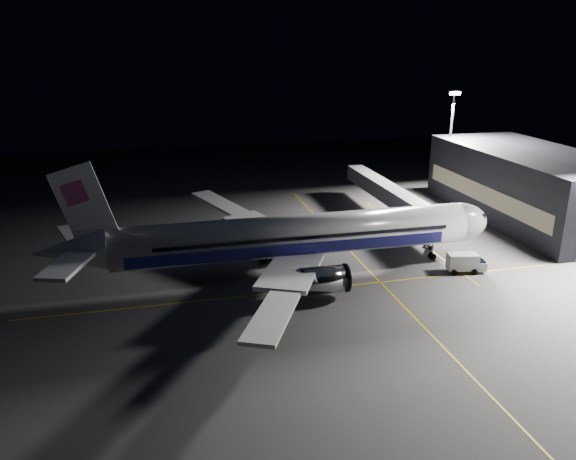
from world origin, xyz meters
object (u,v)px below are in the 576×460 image
at_px(service_truck, 466,262).
at_px(baggage_tug, 259,225).
at_px(jet_bridge, 393,196).
at_px(safety_cone_c, 286,259).
at_px(safety_cone_a, 246,256).
at_px(floodlight_mast_north, 451,134).
at_px(airliner, 287,237).
at_px(safety_cone_b, 290,235).

xyz_separation_m(service_truck, baggage_tug, (-23.86, 24.83, -0.68)).
relative_size(jet_bridge, safety_cone_c, 62.80).
bearing_deg(safety_cone_a, floodlight_mast_north, 28.79).
bearing_deg(safety_cone_c, service_truck, -23.48).
bearing_deg(jet_bridge, safety_cone_a, -158.02).
bearing_deg(floodlight_mast_north, service_truck, -114.89).
bearing_deg(baggage_tug, safety_cone_a, -130.75).
height_order(baggage_tug, safety_cone_c, baggage_tug).
xyz_separation_m(floodlight_mast_north, safety_cone_a, (-45.66, -25.09, -12.06)).
bearing_deg(safety_cone_c, floodlight_mast_north, 34.50).
distance_m(airliner, safety_cone_b, 15.30).
relative_size(jet_bridge, baggage_tug, 12.86).
distance_m(service_truck, safety_cone_c, 24.84).
relative_size(floodlight_mast_north, baggage_tug, 7.74).
xyz_separation_m(floodlight_mast_north, safety_cone_c, (-40.15, -27.59, -12.10)).
height_order(baggage_tug, safety_cone_a, baggage_tug).
height_order(jet_bridge, safety_cone_c, jet_bridge).
bearing_deg(jet_bridge, safety_cone_c, -148.33).
distance_m(floodlight_mast_north, baggage_tug, 44.69).
height_order(service_truck, baggage_tug, service_truck).
height_order(service_truck, safety_cone_b, service_truck).
distance_m(safety_cone_b, safety_cone_c, 10.03).
xyz_separation_m(jet_bridge, floodlight_mast_north, (18.00, 13.93, 7.79)).
relative_size(airliner, jet_bridge, 1.79).
relative_size(airliner, safety_cone_c, 112.24).
bearing_deg(safety_cone_b, safety_cone_c, -106.64).
bearing_deg(safety_cone_b, safety_cone_a, -139.72).
relative_size(safety_cone_b, safety_cone_c, 1.09).
height_order(airliner, floodlight_mast_north, floodlight_mast_north).
bearing_deg(airliner, safety_cone_a, 123.61).
relative_size(airliner, baggage_tug, 22.99).
xyz_separation_m(service_truck, safety_cone_b, (-19.89, 19.49, -1.12)).
height_order(safety_cone_a, safety_cone_b, safety_cone_a).
distance_m(airliner, jet_bridge, 29.31).
xyz_separation_m(floodlight_mast_north, service_truck, (-17.39, -37.48, -10.96)).
xyz_separation_m(jet_bridge, safety_cone_b, (-19.27, -4.06, -4.28)).
bearing_deg(safety_cone_a, airliner, -56.39).
xyz_separation_m(airliner, safety_cone_c, (0.93, 4.39, -4.89)).
relative_size(airliner, safety_cone_b, 102.91).
bearing_deg(safety_cone_c, baggage_tug, 94.22).
relative_size(jet_bridge, safety_cone_a, 55.46).
relative_size(jet_bridge, safety_cone_b, 57.58).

